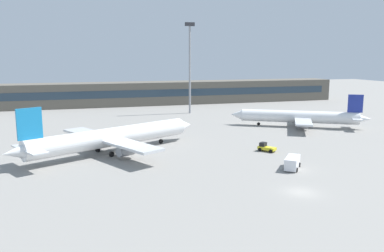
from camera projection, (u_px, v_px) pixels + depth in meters
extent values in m
plane|color=gray|center=(209.00, 138.00, 93.87)|extent=(400.00, 400.00, 0.00)
cube|color=#5B564C|center=(153.00, 93.00, 158.57)|extent=(155.53, 12.00, 9.00)
cube|color=#263847|center=(156.00, 93.00, 152.78)|extent=(147.75, 0.16, 2.80)
cylinder|color=white|center=(113.00, 137.00, 78.49)|extent=(33.10, 19.42, 3.73)
cone|color=white|center=(184.00, 125.00, 91.61)|extent=(5.26, 5.02, 3.54)
cone|color=white|center=(14.00, 153.00, 65.48)|extent=(4.51, 4.02, 2.61)
cube|color=#197FBF|center=(29.00, 124.00, 66.70)|extent=(4.00, 2.28, 5.39)
cube|color=silver|center=(30.00, 149.00, 67.26)|extent=(6.92, 9.98, 0.24)
cube|color=silver|center=(108.00, 139.00, 77.87)|extent=(17.61, 28.32, 0.49)
cylinder|color=gray|center=(126.00, 151.00, 73.92)|extent=(3.69, 3.18, 1.96)
cylinder|color=gray|center=(93.00, 141.00, 82.30)|extent=(3.69, 3.18, 1.96)
cylinder|color=black|center=(161.00, 141.00, 87.36)|extent=(1.05, 0.80, 0.98)
cylinder|color=black|center=(112.00, 154.00, 75.81)|extent=(1.05, 0.80, 0.98)
cylinder|color=black|center=(98.00, 150.00, 79.45)|extent=(1.05, 0.80, 0.98)
cylinder|color=white|center=(299.00, 117.00, 107.48)|extent=(28.47, 18.15, 3.26)
cone|color=white|center=(237.00, 115.00, 111.30)|extent=(4.65, 4.47, 3.10)
cone|color=white|center=(365.00, 119.00, 103.71)|extent=(3.97, 3.60, 2.28)
cube|color=navy|center=(355.00, 104.00, 103.60)|extent=(3.43, 2.14, 4.72)
cube|color=silver|center=(355.00, 118.00, 104.20)|extent=(6.34, 8.65, 0.21)
cube|color=silver|center=(302.00, 118.00, 107.34)|extent=(16.34, 24.42, 0.43)
cylinder|color=gray|center=(301.00, 119.00, 112.49)|extent=(3.24, 2.85, 1.72)
cylinder|color=gray|center=(303.00, 125.00, 102.61)|extent=(3.24, 2.85, 1.72)
cylinder|color=black|center=(259.00, 124.00, 110.34)|extent=(0.92, 0.72, 0.86)
cylinder|color=black|center=(305.00, 124.00, 109.66)|extent=(0.92, 0.72, 0.86)
cylinder|color=black|center=(305.00, 127.00, 105.38)|extent=(0.92, 0.72, 0.86)
cube|color=yellow|center=(267.00, 148.00, 80.06)|extent=(3.32, 3.80, 0.60)
cube|color=black|center=(263.00, 145.00, 80.49)|extent=(1.78, 1.71, 0.90)
cylinder|color=black|center=(263.00, 148.00, 81.44)|extent=(0.61, 0.71, 0.70)
cylinder|color=black|center=(260.00, 150.00, 80.23)|extent=(0.61, 0.71, 0.70)
cylinder|color=black|center=(274.00, 150.00, 79.99)|extent=(0.61, 0.71, 0.70)
cylinder|color=black|center=(271.00, 151.00, 78.78)|extent=(0.61, 0.71, 0.70)
cube|color=white|center=(292.00, 162.00, 67.58)|extent=(4.83, 5.30, 1.90)
cube|color=#1E2633|center=(291.00, 162.00, 65.67)|extent=(1.58, 1.32, 0.70)
cylinder|color=black|center=(284.00, 168.00, 66.55)|extent=(0.70, 0.77, 0.76)
cylinder|color=black|center=(297.00, 170.00, 65.78)|extent=(0.70, 0.77, 0.76)
cylinder|color=black|center=(288.00, 164.00, 69.64)|extent=(0.70, 0.77, 0.76)
cylinder|color=black|center=(299.00, 165.00, 68.87)|extent=(0.70, 0.77, 0.76)
cylinder|color=gray|center=(190.00, 70.00, 131.85)|extent=(0.70, 0.70, 28.85)
cube|color=#333338|center=(190.00, 24.00, 129.24)|extent=(3.20, 0.80, 1.20)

